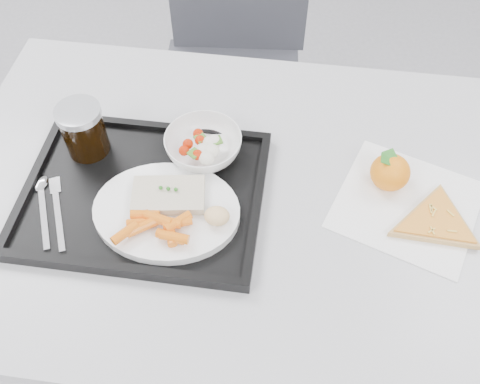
# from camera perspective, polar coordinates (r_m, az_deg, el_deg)

# --- Properties ---
(table) EXTENTS (1.20, 0.80, 0.75)m
(table) POSITION_cam_1_polar(r_m,az_deg,el_deg) (1.09, 0.97, -2.19)
(table) COLOR #B7B7B9
(table) RESTS_ON ground
(chair) EXTENTS (0.45, 0.45, 0.93)m
(chair) POSITION_cam_1_polar(r_m,az_deg,el_deg) (1.68, -0.69, 14.92)
(chair) COLOR #36383E
(chair) RESTS_ON ground
(tray) EXTENTS (0.45, 0.35, 0.03)m
(tray) POSITION_cam_1_polar(r_m,az_deg,el_deg) (1.03, -10.20, -0.23)
(tray) COLOR black
(tray) RESTS_ON table
(dinner_plate) EXTENTS (0.27, 0.27, 0.02)m
(dinner_plate) POSITION_cam_1_polar(r_m,az_deg,el_deg) (0.99, -7.84, -2.05)
(dinner_plate) COLOR white
(dinner_plate) RESTS_ON tray
(fish_fillet) EXTENTS (0.14, 0.10, 0.03)m
(fish_fillet) POSITION_cam_1_polar(r_m,az_deg,el_deg) (0.98, -7.65, -0.32)
(fish_fillet) COLOR beige
(fish_fillet) RESTS_ON dinner_plate
(bread_roll) EXTENTS (0.05, 0.05, 0.03)m
(bread_roll) POSITION_cam_1_polar(r_m,az_deg,el_deg) (0.94, -2.48, -2.56)
(bread_roll) COLOR #CEBB75
(bread_roll) RESTS_ON dinner_plate
(salad_bowl) EXTENTS (0.15, 0.15, 0.05)m
(salad_bowl) POSITION_cam_1_polar(r_m,az_deg,el_deg) (1.06, -3.92, 4.97)
(salad_bowl) COLOR white
(salad_bowl) RESTS_ON tray
(cola_glass) EXTENTS (0.09, 0.09, 0.11)m
(cola_glass) POSITION_cam_1_polar(r_m,az_deg,el_deg) (1.09, -16.38, 6.44)
(cola_glass) COLOR black
(cola_glass) RESTS_ON tray
(cutlery) EXTENTS (0.12, 0.16, 0.01)m
(cutlery) POSITION_cam_1_polar(r_m,az_deg,el_deg) (1.06, -19.79, -1.07)
(cutlery) COLOR silver
(cutlery) RESTS_ON tray
(napkin) EXTENTS (0.32, 0.31, 0.00)m
(napkin) POSITION_cam_1_polar(r_m,az_deg,el_deg) (1.06, 17.34, -1.32)
(napkin) COLOR white
(napkin) RESTS_ON table
(tangerine) EXTENTS (0.08, 0.08, 0.07)m
(tangerine) POSITION_cam_1_polar(r_m,az_deg,el_deg) (1.06, 15.72, 2.06)
(tangerine) COLOR #E8520D
(tangerine) RESTS_ON napkin
(pizza_slice) EXTENTS (0.26, 0.26, 0.02)m
(pizza_slice) POSITION_cam_1_polar(r_m,az_deg,el_deg) (1.04, 20.16, -2.97)
(pizza_slice) COLOR tan
(pizza_slice) RESTS_ON napkin
(carrot_pile) EXTENTS (0.13, 0.09, 0.03)m
(carrot_pile) POSITION_cam_1_polar(r_m,az_deg,el_deg) (0.94, -8.76, -3.62)
(carrot_pile) COLOR orange
(carrot_pile) RESTS_ON dinner_plate
(salad_contents) EXTENTS (0.08, 0.08, 0.02)m
(salad_contents) POSITION_cam_1_polar(r_m,az_deg,el_deg) (1.04, -3.81, 4.77)
(salad_contents) COLOR #B71F04
(salad_contents) RESTS_ON salad_bowl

